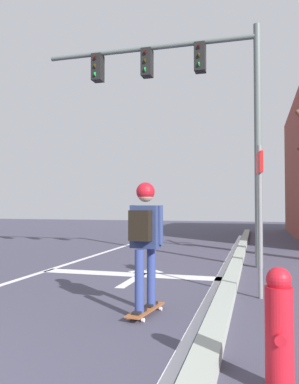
# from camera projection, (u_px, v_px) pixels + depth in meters

# --- Properties ---
(lane_line_center) EXTENTS (0.12, 20.00, 0.01)m
(lane_line_center) POSITION_uv_depth(u_px,v_px,m) (48.00, 270.00, 7.87)
(lane_line_center) COLOR silver
(lane_line_center) RESTS_ON ground
(lane_line_curbside) EXTENTS (0.12, 20.00, 0.01)m
(lane_line_curbside) POSITION_uv_depth(u_px,v_px,m) (219.00, 279.00, 6.96)
(lane_line_curbside) COLOR silver
(lane_line_curbside) RESTS_ON ground
(stop_bar) EXTENTS (3.57, 0.40, 0.01)m
(stop_bar) POSITION_uv_depth(u_px,v_px,m) (132.00, 274.00, 7.37)
(stop_bar) COLOR silver
(stop_bar) RESTS_ON ground
(lane_arrow_stem) EXTENTS (0.16, 1.40, 0.01)m
(lane_arrow_stem) POSITION_uv_depth(u_px,v_px,m) (133.00, 280.00, 6.85)
(lane_arrow_stem) COLOR silver
(lane_arrow_stem) RESTS_ON ground
(lane_arrow_head) EXTENTS (0.71, 0.71, 0.01)m
(lane_arrow_head) POSITION_uv_depth(u_px,v_px,m) (146.00, 272.00, 7.66)
(lane_arrow_head) COLOR silver
(lane_arrow_head) RESTS_ON ground
(curb_strip) EXTENTS (0.24, 24.00, 0.14)m
(curb_strip) POSITION_uv_depth(u_px,v_px,m) (233.00, 275.00, 6.89)
(curb_strip) COLOR #9BA59A
(curb_strip) RESTS_ON ground
(skateboard) EXTENTS (0.30, 0.80, 0.07)m
(skateboard) POSITION_uv_depth(u_px,v_px,m) (145.00, 310.00, 4.67)
(skateboard) COLOR #964F28
(skateboard) RESTS_ON ground
(skater) EXTENTS (0.43, 0.59, 1.53)m
(skater) POSITION_uv_depth(u_px,v_px,m) (145.00, 230.00, 4.68)
(skater) COLOR navy
(skater) RESTS_ON skateboard
(traffic_signal_mast) EXTENTS (5.02, 0.34, 5.23)m
(traffic_signal_mast) POSITION_uv_depth(u_px,v_px,m) (189.00, 91.00, 8.70)
(traffic_signal_mast) COLOR #58605E
(traffic_signal_mast) RESTS_ON ground
(street_sign_post) EXTENTS (0.10, 0.44, 2.18)m
(street_sign_post) POSITION_uv_depth(u_px,v_px,m) (260.00, 198.00, 5.54)
(street_sign_post) COLOR slate
(street_sign_post) RESTS_ON ground
(fire_hydrant) EXTENTS (0.20, 0.30, 0.89)m
(fire_hydrant) POSITION_uv_depth(u_px,v_px,m) (279.00, 330.00, 2.75)
(fire_hydrant) COLOR red
(fire_hydrant) RESTS_ON ground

